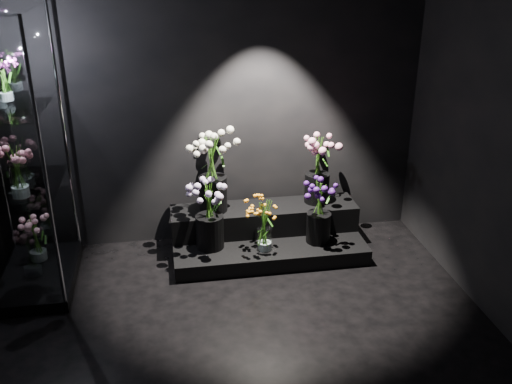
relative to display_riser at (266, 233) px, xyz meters
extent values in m
plane|color=black|center=(-0.44, -1.64, -0.17)|extent=(4.00, 4.00, 0.00)
plane|color=black|center=(-0.44, 0.36, 1.23)|extent=(4.00, 0.00, 4.00)
cube|color=black|center=(0.00, -0.09, -0.09)|extent=(1.82, 0.81, 0.15)
cube|color=black|center=(0.00, 0.11, 0.11)|extent=(1.82, 0.40, 0.25)
cube|color=black|center=(-2.10, -0.26, -0.11)|extent=(0.64, 1.07, 0.11)
cube|color=white|center=(-2.10, -0.26, 0.74)|extent=(0.58, 1.01, 0.01)
cube|color=white|center=(-2.10, -0.26, 1.43)|extent=(0.58, 1.01, 0.01)
cylinder|color=white|center=(-0.07, -0.29, 0.09)|extent=(0.13, 0.13, 0.22)
cylinder|color=black|center=(-0.56, -0.15, 0.14)|extent=(0.26, 0.26, 0.32)
cylinder|color=black|center=(0.46, -0.21, 0.13)|extent=(0.23, 0.23, 0.29)
cylinder|color=black|center=(-0.50, 0.11, 0.41)|extent=(0.27, 0.27, 0.34)
cylinder|color=black|center=(0.53, 0.14, 0.38)|extent=(0.24, 0.24, 0.30)
cylinder|color=white|center=(-2.07, -0.45, 0.87)|extent=(0.15, 0.15, 0.26)
cylinder|color=white|center=(-2.15, -0.09, 1.53)|extent=(0.12, 0.12, 0.20)
cylinder|color=white|center=(-2.12, -0.04, 0.06)|extent=(0.16, 0.16, 0.25)
camera|label=1|loc=(-0.92, -4.85, 2.60)|focal=40.00mm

